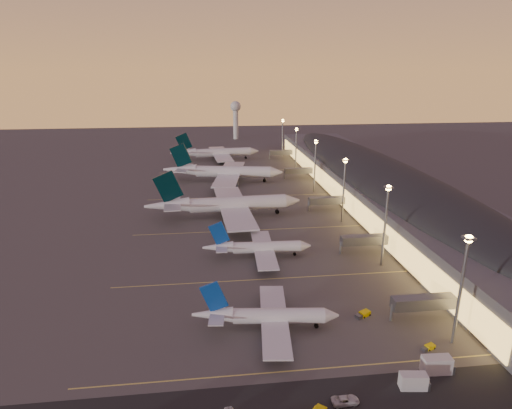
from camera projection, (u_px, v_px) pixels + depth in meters
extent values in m
plane|color=#454240|center=(267.00, 271.00, 129.27)|extent=(700.00, 700.00, 0.00)
cylinder|color=silver|center=(279.00, 316.00, 99.97)|extent=(21.58, 5.91, 3.63)
cone|color=silver|center=(331.00, 315.00, 100.10)|extent=(3.81, 3.98, 3.63)
cone|color=silver|center=(213.00, 315.00, 99.67)|extent=(9.96, 4.65, 3.63)
cube|color=silver|center=(274.00, 318.00, 100.15)|extent=(9.45, 31.05, 0.40)
cylinder|color=#0E3D95|center=(276.00, 308.00, 106.94)|extent=(5.08, 3.23, 2.72)
cylinder|color=#0E3D95|center=(279.00, 340.00, 94.12)|extent=(5.08, 3.23, 2.72)
cube|color=#0E3D95|center=(214.00, 297.00, 98.25)|extent=(6.67, 1.26, 7.87)
cube|color=silver|center=(217.00, 312.00, 99.52)|extent=(4.60, 11.31, 0.25)
cylinder|color=black|center=(316.00, 325.00, 100.83)|extent=(0.32, 0.32, 1.43)
cylinder|color=black|center=(316.00, 326.00, 100.89)|extent=(1.08, 0.74, 1.02)
cylinder|color=black|center=(271.00, 319.00, 103.14)|extent=(0.32, 0.32, 1.43)
cylinder|color=black|center=(271.00, 320.00, 103.20)|extent=(1.08, 0.74, 1.02)
cylinder|color=black|center=(272.00, 332.00, 98.29)|extent=(0.32, 0.32, 1.43)
cylinder|color=black|center=(272.00, 332.00, 98.36)|extent=(1.08, 0.74, 1.02)
cylinder|color=silver|center=(267.00, 247.00, 138.53)|extent=(21.93, 4.56, 3.71)
cone|color=silver|center=(305.00, 246.00, 139.50)|extent=(3.66, 3.85, 3.71)
cone|color=silver|center=(218.00, 247.00, 137.18)|extent=(9.98, 4.09, 3.71)
cube|color=silver|center=(264.00, 249.00, 138.64)|extent=(7.54, 31.48, 0.41)
cylinder|color=#0E3D95|center=(264.00, 244.00, 145.61)|extent=(5.03, 2.97, 2.78)
cylinder|color=#0E3D95|center=(268.00, 261.00, 132.54)|extent=(5.03, 2.97, 2.78)
cube|color=#0E3D95|center=(219.00, 233.00, 135.77)|extent=(6.82, 0.82, 8.05)
cube|color=silver|center=(222.00, 246.00, 137.10)|extent=(3.95, 11.38, 0.26)
cylinder|color=black|center=(295.00, 253.00, 140.01)|extent=(0.31, 0.31, 1.47)
cylinder|color=black|center=(295.00, 254.00, 140.07)|extent=(1.06, 0.69, 1.04)
cylinder|color=black|center=(261.00, 251.00, 141.64)|extent=(0.31, 0.31, 1.47)
cylinder|color=black|center=(261.00, 252.00, 141.71)|extent=(1.06, 0.69, 1.04)
cylinder|color=black|center=(262.00, 258.00, 136.70)|extent=(0.31, 0.31, 1.47)
cylinder|color=black|center=(262.00, 258.00, 136.77)|extent=(1.06, 0.69, 1.04)
cylinder|color=silver|center=(238.00, 204.00, 176.60)|extent=(39.88, 8.19, 5.99)
cone|color=silver|center=(292.00, 201.00, 180.41)|extent=(6.71, 6.34, 5.99)
cone|color=silver|center=(167.00, 205.00, 171.59)|extent=(18.20, 6.98, 5.99)
cube|color=silver|center=(233.00, 206.00, 176.59)|extent=(14.71, 58.45, 0.66)
cylinder|color=slate|center=(233.00, 202.00, 189.37)|extent=(9.18, 4.98, 4.49)
cylinder|color=slate|center=(241.00, 221.00, 165.45)|extent=(9.18, 4.98, 4.49)
cube|color=black|center=(168.00, 187.00, 169.41)|extent=(11.85, 1.56, 13.29)
cube|color=silver|center=(172.00, 203.00, 171.68)|extent=(7.54, 21.17, 0.42)
cylinder|color=black|center=(277.00, 211.00, 180.62)|extent=(0.51, 0.51, 2.40)
cylinder|color=black|center=(277.00, 212.00, 180.73)|extent=(1.73, 1.14, 1.68)
cylinder|color=black|center=(229.00, 210.00, 181.27)|extent=(0.51, 0.51, 2.40)
cylinder|color=black|center=(229.00, 211.00, 181.37)|extent=(1.73, 1.14, 1.68)
cylinder|color=black|center=(232.00, 217.00, 173.39)|extent=(0.51, 0.51, 2.40)
cylinder|color=black|center=(232.00, 218.00, 173.50)|extent=(1.73, 1.14, 1.68)
cylinder|color=silver|center=(233.00, 172.00, 231.29)|extent=(40.67, 12.90, 6.08)
cone|color=silver|center=(276.00, 172.00, 230.10)|extent=(7.44, 7.11, 6.08)
cone|color=silver|center=(180.00, 170.00, 232.55)|extent=(18.94, 9.11, 6.08)
cube|color=silver|center=(230.00, 174.00, 231.71)|extent=(21.61, 59.93, 0.67)
cylinder|color=slate|center=(235.00, 172.00, 244.58)|extent=(9.73, 6.05, 4.56)
cylinder|color=slate|center=(230.00, 183.00, 219.95)|extent=(9.73, 6.05, 4.56)
cube|color=black|center=(181.00, 155.00, 230.13)|extent=(11.98, 2.96, 13.50)
cube|color=silver|center=(184.00, 168.00, 232.16)|extent=(10.03, 21.97, 0.43)
cylinder|color=black|center=(264.00, 180.00, 231.72)|extent=(0.56, 0.56, 2.43)
cylinder|color=black|center=(264.00, 180.00, 231.83)|extent=(1.86, 1.34, 1.70)
cylinder|color=black|center=(228.00, 177.00, 236.79)|extent=(0.56, 0.56, 2.43)
cylinder|color=black|center=(228.00, 178.00, 236.90)|extent=(1.86, 1.34, 1.70)
cylinder|color=black|center=(227.00, 181.00, 228.69)|extent=(0.56, 0.56, 2.43)
cylinder|color=black|center=(227.00, 182.00, 228.80)|extent=(1.86, 1.34, 1.70)
cylinder|color=silver|center=(223.00, 152.00, 287.98)|extent=(37.03, 8.56, 5.55)
cone|color=silver|center=(254.00, 151.00, 292.06)|extent=(6.36, 6.02, 5.55)
cone|color=silver|center=(183.00, 153.00, 282.68)|extent=(16.97, 6.90, 5.55)
cube|color=silver|center=(221.00, 154.00, 287.94)|extent=(15.04, 54.33, 0.61)
cylinder|color=slate|center=(220.00, 153.00, 299.75)|extent=(8.60, 4.83, 4.16)
cylinder|color=slate|center=(225.00, 160.00, 277.70)|extent=(8.60, 4.83, 4.16)
cube|color=black|center=(184.00, 142.00, 280.68)|extent=(10.98, 1.73, 12.31)
cube|color=silver|center=(186.00, 151.00, 282.81)|extent=(7.49, 19.73, 0.39)
cylinder|color=black|center=(246.00, 157.00, 292.10)|extent=(0.48, 0.48, 2.22)
cylinder|color=black|center=(246.00, 158.00, 292.20)|extent=(1.63, 1.10, 1.55)
cylinder|color=black|center=(218.00, 157.00, 292.22)|extent=(0.48, 0.48, 2.22)
cylinder|color=black|center=(218.00, 158.00, 292.32)|extent=(1.63, 1.10, 1.55)
cylinder|color=black|center=(220.00, 159.00, 284.96)|extent=(0.48, 0.48, 2.22)
cylinder|color=black|center=(220.00, 160.00, 285.06)|extent=(1.63, 1.10, 1.55)
cube|color=#4F4F54|center=(374.00, 185.00, 203.13)|extent=(40.00, 255.00, 12.00)
ellipsoid|color=black|center=(375.00, 172.00, 201.32)|extent=(39.00, 253.00, 10.92)
cube|color=#FFC45C|center=(333.00, 188.00, 201.14)|extent=(0.40, 244.80, 8.00)
cube|color=slate|center=(424.00, 302.00, 103.37)|extent=(16.00, 3.20, 3.00)
cylinder|color=slate|center=(391.00, 313.00, 103.15)|extent=(0.70, 0.70, 4.40)
cube|color=slate|center=(365.00, 240.00, 141.24)|extent=(16.00, 3.20, 3.00)
cylinder|color=slate|center=(341.00, 247.00, 141.02)|extent=(0.70, 0.70, 4.40)
cube|color=slate|center=(327.00, 200.00, 183.84)|extent=(16.00, 3.20, 3.00)
cylinder|color=slate|center=(309.00, 206.00, 183.62)|extent=(0.70, 0.70, 4.40)
cube|color=slate|center=(299.00, 171.00, 237.80)|extent=(16.00, 3.20, 3.00)
cylinder|color=slate|center=(284.00, 175.00, 237.58)|extent=(0.70, 0.70, 4.40)
cube|color=slate|center=(281.00, 152.00, 290.81)|extent=(16.00, 3.20, 3.00)
cylinder|color=slate|center=(269.00, 156.00, 290.60)|extent=(0.70, 0.70, 4.40)
cylinder|color=slate|center=(460.00, 293.00, 91.72)|extent=(0.70, 0.70, 25.00)
cube|color=slate|center=(469.00, 238.00, 87.89)|extent=(2.20, 2.20, 0.50)
sphere|color=#FBBA4B|center=(469.00, 239.00, 87.95)|extent=(1.80, 1.80, 1.80)
cylinder|color=slate|center=(385.00, 228.00, 129.58)|extent=(0.70, 0.70, 25.00)
cube|color=slate|center=(389.00, 187.00, 125.75)|extent=(2.20, 2.20, 0.50)
sphere|color=#FBBA4B|center=(389.00, 188.00, 125.81)|extent=(1.80, 1.80, 1.80)
cylinder|color=slate|center=(344.00, 192.00, 167.45)|extent=(0.70, 0.70, 25.00)
cube|color=slate|center=(346.00, 160.00, 163.62)|extent=(2.20, 2.20, 0.50)
sphere|color=#FBBA4B|center=(346.00, 160.00, 163.68)|extent=(1.80, 1.80, 1.80)
cylinder|color=slate|center=(315.00, 167.00, 210.05)|extent=(0.70, 0.70, 25.00)
cube|color=slate|center=(316.00, 141.00, 206.22)|extent=(2.20, 2.20, 0.50)
sphere|color=#FBBA4B|center=(316.00, 142.00, 206.28)|extent=(1.80, 1.80, 1.80)
cylinder|color=slate|center=(296.00, 151.00, 252.65)|extent=(0.70, 0.70, 25.00)
cube|color=slate|center=(297.00, 129.00, 248.82)|extent=(2.20, 2.20, 0.50)
sphere|color=#FBBA4B|center=(297.00, 129.00, 248.88)|extent=(1.80, 1.80, 1.80)
cylinder|color=slate|center=(282.00, 139.00, 295.25)|extent=(0.70, 0.70, 25.00)
cube|color=slate|center=(283.00, 120.00, 291.42)|extent=(2.20, 2.20, 0.50)
sphere|color=#FBBA4B|center=(283.00, 121.00, 291.48)|extent=(1.80, 1.80, 1.80)
cylinder|color=silver|center=(236.00, 124.00, 372.62)|extent=(4.40, 4.40, 26.00)
sphere|color=silver|center=(236.00, 106.00, 368.10)|extent=(9.00, 9.00, 9.00)
cube|color=#D8C659|center=(299.00, 370.00, 86.66)|extent=(90.00, 0.36, 0.00)
cube|color=#D8C659|center=(270.00, 279.00, 124.53)|extent=(90.00, 0.36, 0.00)
cube|color=#D8C659|center=(254.00, 230.00, 162.40)|extent=(90.00, 0.36, 0.00)
cube|color=#D8C659|center=(243.00, 197.00, 205.00)|extent=(90.00, 0.36, 0.00)
cube|color=#D8C659|center=(235.00, 171.00, 257.07)|extent=(90.00, 0.36, 0.00)
cube|color=yellow|center=(430.00, 347.00, 93.32)|extent=(2.39, 1.93, 0.95)
cube|color=slate|center=(425.00, 349.00, 92.68)|extent=(1.52, 1.47, 0.69)
cylinder|color=black|center=(430.00, 345.00, 94.30)|extent=(0.41, 0.28, 0.38)
cylinder|color=black|center=(435.00, 348.00, 93.20)|extent=(0.41, 0.28, 0.38)
cylinder|color=black|center=(425.00, 347.00, 93.62)|extent=(0.41, 0.28, 0.38)
cylinder|color=black|center=(430.00, 350.00, 92.52)|extent=(0.41, 0.28, 0.38)
cube|color=yellow|center=(365.00, 313.00, 105.78)|extent=(3.12, 2.68, 1.22)
cube|color=slate|center=(359.00, 316.00, 104.79)|extent=(2.03, 1.98, 0.88)
cylinder|color=black|center=(365.00, 312.00, 107.08)|extent=(0.52, 0.40, 0.49)
cylinder|color=black|center=(370.00, 315.00, 105.76)|extent=(0.52, 0.40, 0.49)
cylinder|color=black|center=(359.00, 314.00, 106.03)|extent=(0.52, 0.40, 0.49)
cylinder|color=black|center=(364.00, 317.00, 104.71)|extent=(0.52, 0.40, 0.49)
cube|color=silver|center=(436.00, 365.00, 85.62)|extent=(5.86, 2.77, 3.56)
cube|color=slate|center=(448.00, 368.00, 86.05)|extent=(1.99, 2.38, 1.88)
cube|color=silver|center=(413.00, 381.00, 81.42)|extent=(5.31, 2.82, 3.14)
cube|color=slate|center=(424.00, 384.00, 81.64)|extent=(1.90, 2.22, 1.66)
imported|color=silver|center=(345.00, 400.00, 77.89)|extent=(5.18, 2.51, 1.42)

